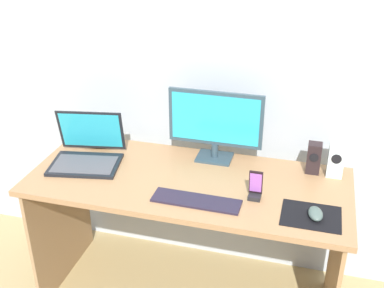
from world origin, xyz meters
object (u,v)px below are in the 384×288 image
(speaker_right, at_px, (336,159))
(phone_in_dock, at_px, (255,189))
(mouse, at_px, (316,214))
(keyboard_external, at_px, (196,201))
(monitor, at_px, (215,123))
(laptop, at_px, (87,153))
(speaker_near_monitor, at_px, (314,158))
(fishbowl, at_px, (99,134))

(speaker_right, height_order, phone_in_dock, speaker_right)
(mouse, distance_m, phone_in_dock, 0.28)
(keyboard_external, distance_m, phone_in_dock, 0.27)
(mouse, bearing_deg, phone_in_dock, 152.36)
(monitor, distance_m, laptop, 0.67)
(monitor, relative_size, mouse, 4.78)
(phone_in_dock, bearing_deg, laptop, 172.75)
(speaker_near_monitor, distance_m, mouse, 0.39)
(mouse, bearing_deg, fishbowl, 151.67)
(laptop, height_order, phone_in_dock, laptop)
(speaker_right, xyz_separation_m, speaker_near_monitor, (-0.10, -0.00, -0.01))
(speaker_near_monitor, bearing_deg, laptop, -170.08)
(monitor, bearing_deg, laptop, -161.94)
(monitor, xyz_separation_m, phone_in_dock, (0.26, -0.31, -0.15))
(phone_in_dock, bearing_deg, monitor, 129.40)
(laptop, height_order, keyboard_external, laptop)
(fishbowl, height_order, phone_in_dock, same)
(speaker_near_monitor, height_order, fishbowl, speaker_near_monitor)
(laptop, height_order, fishbowl, laptop)
(mouse, bearing_deg, monitor, 132.55)
(laptop, xyz_separation_m, mouse, (1.14, -0.19, -0.03))
(laptop, distance_m, keyboard_external, 0.66)
(speaker_right, xyz_separation_m, mouse, (-0.07, -0.39, -0.07))
(laptop, bearing_deg, phone_in_dock, -7.25)
(laptop, bearing_deg, speaker_near_monitor, 9.92)
(monitor, relative_size, keyboard_external, 1.21)
(keyboard_external, bearing_deg, monitor, 92.25)
(mouse, bearing_deg, speaker_near_monitor, 83.99)
(monitor, relative_size, laptop, 1.24)
(fishbowl, bearing_deg, keyboard_external, -31.13)
(fishbowl, distance_m, phone_in_dock, 0.94)
(speaker_right, height_order, mouse, speaker_right)
(laptop, bearing_deg, monitor, 18.06)
(speaker_right, distance_m, phone_in_dock, 0.46)
(monitor, relative_size, phone_in_dock, 3.43)
(speaker_near_monitor, height_order, keyboard_external, speaker_near_monitor)
(keyboard_external, height_order, phone_in_dock, phone_in_dock)
(speaker_near_monitor, xyz_separation_m, keyboard_external, (-0.48, -0.40, -0.07))
(fishbowl, distance_m, mouse, 1.22)
(fishbowl, bearing_deg, laptop, -84.20)
(speaker_near_monitor, xyz_separation_m, fishbowl, (-1.13, -0.01, -0.01))
(fishbowl, bearing_deg, monitor, 1.85)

